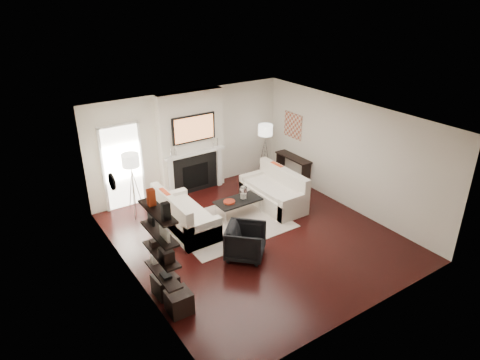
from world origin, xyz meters
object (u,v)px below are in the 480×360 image
loveseat_right_base (273,197)px  lamp_left_shade (130,160)px  loveseat_left_base (186,221)px  ottoman_near (166,285)px  armchair (246,240)px  lamp_right_shade (265,130)px  coffee_table (238,201)px

loveseat_right_base → lamp_left_shade: bearing=155.8°
loveseat_left_base → loveseat_right_base: same height
ottoman_near → armchair: bearing=5.3°
ottoman_near → lamp_right_shade: bearing=34.4°
loveseat_right_base → armchair: size_ratio=2.33×
loveseat_right_base → armchair: bearing=-141.3°
loveseat_left_base → lamp_right_shade: size_ratio=4.50×
lamp_left_shade → loveseat_left_base: bearing=-60.0°
lamp_left_shade → ottoman_near: lamp_left_shade is taller
loveseat_left_base → armchair: (0.53, -1.62, 0.18)m
loveseat_right_base → lamp_left_shade: 3.60m
loveseat_right_base → lamp_right_shade: size_ratio=4.50×
coffee_table → ottoman_near: 3.16m
loveseat_left_base → ottoman_near: loveseat_left_base is taller
armchair → lamp_left_shade: (-1.24, 2.86, 1.06)m
loveseat_left_base → coffee_table: bearing=-5.0°
lamp_right_shade → ottoman_near: lamp_right_shade is taller
loveseat_right_base → coffee_table: same height
armchair → ottoman_near: armchair is taller
armchair → loveseat_right_base: bearing=-6.5°
armchair → lamp_left_shade: lamp_left_shade is taller
armchair → ottoman_near: 1.88m
lamp_left_shade → ottoman_near: 3.34m
loveseat_right_base → lamp_right_shade: lamp_right_shade is taller
coffee_table → lamp_right_shade: lamp_right_shade is taller
loveseat_left_base → loveseat_right_base: (2.37, -0.15, 0.00)m
loveseat_right_base → coffee_table: size_ratio=1.64×
coffee_table → armchair: size_ratio=1.43×
loveseat_right_base → lamp_left_shade: lamp_left_shade is taller
loveseat_right_base → lamp_right_shade: bearing=60.6°
loveseat_left_base → lamp_right_shade: bearing=22.2°
coffee_table → lamp_right_shade: (1.84, 1.42, 1.05)m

